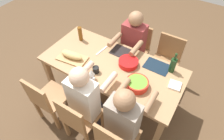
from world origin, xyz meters
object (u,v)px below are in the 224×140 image
at_px(serving_bowl_pasta, 128,62).
at_px(chair_far_right, 47,99).
at_px(chair_far_center, 78,118).
at_px(diner_far_center, 86,97).
at_px(bread_loaf, 72,55).
at_px(wine_glass, 91,73).
at_px(dining_table, 112,69).
at_px(diner_near_center, 132,43).
at_px(chair_near_left, 166,59).
at_px(cup_far_center, 96,70).
at_px(beer_bottle, 80,34).
at_px(cutting_board, 72,58).
at_px(wine_bottle, 173,65).
at_px(diner_far_left, 125,118).
at_px(serving_bowl_salad, 137,83).
at_px(napkin_stack, 175,85).
at_px(chair_near_center, 136,47).

bearing_deg(serving_bowl_pasta, chair_far_right, 51.13).
xyz_separation_m(chair_far_center, diner_far_center, (-0.00, -0.18, 0.21)).
xyz_separation_m(bread_loaf, wine_glass, (-0.44, 0.15, 0.05)).
bearing_deg(dining_table, bread_loaf, 20.83).
bearing_deg(wine_glass, diner_near_center, -94.55).
bearing_deg(chair_near_left, chair_far_right, 55.73).
distance_m(bread_loaf, cup_far_center, 0.41).
distance_m(chair_far_right, cup_far_center, 0.74).
bearing_deg(beer_bottle, cutting_board, 111.77).
height_order(chair_far_center, serving_bowl_pasta, chair_far_center).
relative_size(wine_bottle, beer_bottle, 1.32).
bearing_deg(serving_bowl_pasta, diner_far_left, 116.03).
bearing_deg(serving_bowl_pasta, serving_bowl_salad, 134.66).
bearing_deg(dining_table, chair_near_left, -124.27).
bearing_deg(cup_far_center, bread_loaf, -3.84).
bearing_deg(dining_table, serving_bowl_salad, 160.98).
height_order(diner_far_center, serving_bowl_salad, diner_far_center).
bearing_deg(chair_far_center, dining_table, -90.00).
xyz_separation_m(cutting_board, napkin_stack, (-1.33, -0.28, 0.00)).
bearing_deg(bread_loaf, chair_far_center, 132.27).
bearing_deg(wine_bottle, beer_bottle, 4.55).
bearing_deg(diner_near_center, serving_bowl_pasta, 111.43).
relative_size(diner_far_left, chair_near_left, 1.41).
bearing_deg(cutting_board, diner_far_left, 159.73).
distance_m(serving_bowl_pasta, bread_loaf, 0.76).
xyz_separation_m(serving_bowl_pasta, napkin_stack, (-0.64, 0.02, -0.03)).
distance_m(chair_far_center, chair_near_center, 1.52).
bearing_deg(cutting_board, diner_near_center, -123.64).
xyz_separation_m(dining_table, wine_glass, (0.07, 0.34, 0.20)).
xyz_separation_m(wine_bottle, cup_far_center, (0.80, 0.52, -0.07)).
xyz_separation_m(diner_far_center, diner_near_center, (0.00, -1.15, 0.00)).
distance_m(chair_far_center, chair_far_right, 0.52).
bearing_deg(chair_far_right, beer_bottle, -81.03).
distance_m(chair_near_center, chair_near_left, 0.52).
bearing_deg(diner_near_center, dining_table, 90.00).
height_order(wine_bottle, cup_far_center, wine_bottle).
relative_size(serving_bowl_pasta, wine_bottle, 0.89).
bearing_deg(serving_bowl_pasta, cup_far_center, 49.70).
bearing_deg(chair_far_center, diner_far_center, -90.00).
relative_size(serving_bowl_salad, napkin_stack, 1.91).
relative_size(diner_near_center, serving_bowl_salad, 4.47).
xyz_separation_m(wine_bottle, wine_glass, (0.77, 0.64, 0.01)).
distance_m(diner_far_left, wine_bottle, 0.91).
bearing_deg(wine_glass, bread_loaf, -18.52).
xyz_separation_m(chair_near_center, bread_loaf, (0.51, 0.95, 0.32)).
relative_size(cutting_board, wine_glass, 2.41).
distance_m(diner_far_left, wine_glass, 0.65).
bearing_deg(chair_near_left, chair_far_center, 71.19).
bearing_deg(chair_near_center, napkin_stack, 140.81).
height_order(serving_bowl_pasta, napkin_stack, serving_bowl_pasta).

